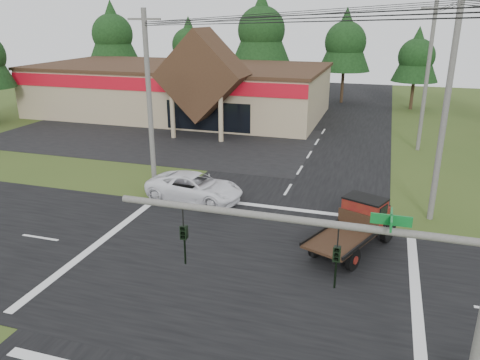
% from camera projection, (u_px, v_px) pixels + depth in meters
% --- Properties ---
extents(ground, '(120.00, 120.00, 0.00)m').
position_uv_depth(ground, '(239.00, 270.00, 19.61)').
color(ground, '#33491A').
rests_on(ground, ground).
extents(road_ns, '(12.00, 120.00, 0.02)m').
position_uv_depth(road_ns, '(239.00, 270.00, 19.60)').
color(road_ns, black).
rests_on(road_ns, ground).
extents(road_ew, '(120.00, 12.00, 0.02)m').
position_uv_depth(road_ew, '(239.00, 270.00, 19.60)').
color(road_ew, black).
rests_on(road_ew, ground).
extents(parking_apron, '(28.00, 14.00, 0.02)m').
position_uv_depth(parking_apron, '(151.00, 138.00, 40.64)').
color(parking_apron, black).
rests_on(parking_apron, ground).
extents(cvs_building, '(30.40, 18.20, 9.19)m').
position_uv_depth(cvs_building, '(181.00, 88.00, 49.72)').
color(cvs_building, tan).
rests_on(cvs_building, ground).
extents(traffic_signal_mast, '(8.12, 0.24, 7.00)m').
position_uv_depth(traffic_signal_mast, '(398.00, 302.00, 9.75)').
color(traffic_signal_mast, '#595651').
rests_on(traffic_signal_mast, ground).
extents(utility_pole_nw, '(2.00, 0.30, 10.50)m').
position_uv_depth(utility_pole_nw, '(149.00, 101.00, 27.27)').
color(utility_pole_nw, '#595651').
rests_on(utility_pole_nw, ground).
extents(utility_pole_ne, '(2.00, 0.30, 11.50)m').
position_uv_depth(utility_pole_ne, '(446.00, 107.00, 22.62)').
color(utility_pole_ne, '#595651').
rests_on(utility_pole_ne, ground).
extents(utility_pole_n, '(2.00, 0.30, 11.20)m').
position_uv_depth(utility_pole_n, '(427.00, 77.00, 35.28)').
color(utility_pole_n, '#595651').
rests_on(utility_pole_n, ground).
extents(tree_row_a, '(6.72, 6.72, 12.12)m').
position_uv_depth(tree_row_a, '(112.00, 32.00, 61.38)').
color(tree_row_a, '#332316').
rests_on(tree_row_a, ground).
extents(tree_row_b, '(5.60, 5.60, 10.10)m').
position_uv_depth(tree_row_b, '(189.00, 43.00, 60.82)').
color(tree_row_b, '#332316').
rests_on(tree_row_b, ground).
extents(tree_row_c, '(7.28, 7.28, 13.13)m').
position_uv_depth(tree_row_c, '(261.00, 28.00, 56.45)').
color(tree_row_c, '#332316').
rests_on(tree_row_c, ground).
extents(tree_row_d, '(6.16, 6.16, 11.11)m').
position_uv_depth(tree_row_d, '(346.00, 40.00, 55.00)').
color(tree_row_d, '#332316').
rests_on(tree_row_d, ground).
extents(tree_row_e, '(5.04, 5.04, 9.09)m').
position_uv_depth(tree_row_e, '(417.00, 55.00, 51.40)').
color(tree_row_e, '#332316').
rests_on(tree_row_e, ground).
extents(antique_flatbed_truck, '(4.01, 5.79, 2.26)m').
position_uv_depth(antique_flatbed_truck, '(353.00, 227.00, 20.90)').
color(antique_flatbed_truck, '#620E12').
rests_on(antique_flatbed_truck, ground).
extents(white_pickup, '(5.80, 3.10, 1.55)m').
position_uv_depth(white_pickup, '(195.00, 187.00, 26.83)').
color(white_pickup, white).
rests_on(white_pickup, ground).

